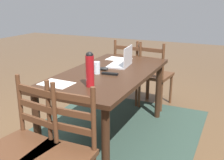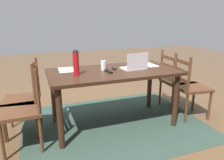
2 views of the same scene
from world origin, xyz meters
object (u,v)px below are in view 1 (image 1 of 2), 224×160
Objects in this scene: chair_right_near at (23,145)px; tv_remote at (110,74)px; water_bottle at (90,69)px; drinking_glass at (97,68)px; laptop at (123,61)px; dining_table at (108,81)px; chair_right_far at (60,156)px; chair_left_far at (153,75)px; computer_mouse at (104,69)px; chair_left_near at (131,72)px.

chair_right_near is 1.11m from tv_remote.
water_bottle is 2.48× the size of drinking_glass.
laptop is 1.10× the size of water_bottle.
dining_table is 0.16m from tv_remote.
laptop is at bearing 164.03° from drinking_glass.
chair_right_near and chair_right_far have the same top height.
laptop is at bearing 171.55° from dining_table.
tv_remote is (1.23, -0.10, 0.32)m from chair_left_far.
chair_right_near is 2.78× the size of laptop.
chair_left_far is 1.17m from computer_mouse.
laptop is 0.43m from drinking_glass.
laptop is at bearing -178.22° from water_bottle.
dining_table is 1.16m from chair_right_near.
laptop reaches higher than chair_right_far.
tv_remote is (0.39, 0.02, -0.05)m from laptop.
laptop reaches higher than chair_left_far.
tv_remote is at bearing -174.17° from chair_right_far.
chair_left_near is (0.00, -0.34, 0.00)m from chair_left_far.
chair_left_far is at bearing -179.91° from chair_right_far.
water_bottle is (-0.63, 0.23, 0.47)m from chair_right_near.
computer_mouse is at bearing -23.97° from laptop.
chair_right_near is at bearing -89.94° from chair_right_far.
laptop reaches higher than chair_left_near.
computer_mouse is (1.10, 0.10, 0.33)m from chair_left_near.
chair_left_far reaches higher than dining_table.
water_bottle is (0.51, 0.07, 0.26)m from dining_table.
tv_remote is at bearing 2.90° from laptop.
laptop is 0.28m from computer_mouse.
chair_left_far is at bearing 161.08° from computer_mouse.
chair_right_far is at bearing 8.54° from chair_left_near.
drinking_glass reaches higher than computer_mouse.
chair_left_far is 5.59× the size of tv_remote.
dining_table is 13.45× the size of drinking_glass.
chair_right_far is 2.78× the size of laptop.
chair_left_far is at bearing 90.04° from chair_left_near.
dining_table is at bearing 147.75° from drinking_glass.
dining_table is 5.42× the size of water_bottle.
chair_right_far is at bearing 0.09° from chair_left_far.
chair_right_far is 1.11m from drinking_glass.
chair_right_near is 1.09m from drinking_glass.
chair_right_far is 1.24m from computer_mouse.
chair_right_near is 1.00× the size of chair_left_far.
dining_table is 1.17m from chair_left_near.
chair_left_far is at bearing 171.74° from laptop.
chair_left_far is 1.71m from water_bottle.
chair_left_far is at bearing 169.17° from drinking_glass.
water_bottle reaches higher than chair_left_near.
computer_mouse is 0.59× the size of tv_remote.
chair_right_far is at bearing 4.81° from computer_mouse.
laptop is at bearing 149.25° from computer_mouse.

